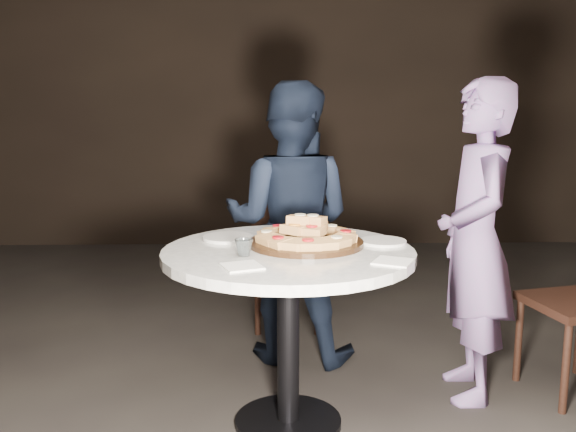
{
  "coord_description": "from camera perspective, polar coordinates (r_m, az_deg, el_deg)",
  "views": [
    {
      "loc": [
        -0.16,
        -2.6,
        1.39
      ],
      "look_at": [
        -0.1,
        0.02,
        0.91
      ],
      "focal_mm": 40.0,
      "sensor_mm": 36.0,
      "label": 1
    }
  ],
  "objects": [
    {
      "name": "serving_board",
      "position": [
        2.71,
        1.62,
        -2.41
      ],
      "size": [
        0.52,
        0.52,
        0.02
      ],
      "primitive_type": "cylinder",
      "rotation": [
        0.0,
        0.0,
        0.09
      ],
      "color": "black",
      "rests_on": "table"
    },
    {
      "name": "chair_far",
      "position": [
        3.84,
        -0.05,
        -2.85
      ],
      "size": [
        0.42,
        0.44,
        0.89
      ],
      "rotation": [
        0.0,
        0.0,
        3.12
      ],
      "color": "black",
      "rests_on": "ground"
    },
    {
      "name": "plate_right",
      "position": [
        2.78,
        8.43,
        -2.25
      ],
      "size": [
        0.22,
        0.22,
        0.01
      ],
      "primitive_type": "cylinder",
      "rotation": [
        0.0,
        0.0,
        0.12
      ],
      "color": "white",
      "rests_on": "table"
    },
    {
      "name": "plate_left",
      "position": [
        2.84,
        -5.35,
        -1.93
      ],
      "size": [
        0.24,
        0.24,
        0.01
      ],
      "primitive_type": "cylinder",
      "rotation": [
        0.0,
        0.0,
        -0.09
      ],
      "color": "white",
      "rests_on": "table"
    },
    {
      "name": "diner_navy",
      "position": [
        3.4,
        0.12,
        -0.64
      ],
      "size": [
        0.83,
        0.71,
        1.48
      ],
      "primitive_type": "imported",
      "rotation": [
        0.0,
        0.0,
        2.91
      ],
      "color": "black",
      "rests_on": "ground"
    },
    {
      "name": "floor",
      "position": [
        2.95,
        2.15,
        -17.77
      ],
      "size": [
        7.0,
        7.0,
        0.0
      ],
      "primitive_type": "plane",
      "color": "black",
      "rests_on": "ground"
    },
    {
      "name": "table",
      "position": [
        2.68,
        0.02,
        -6.0
      ],
      "size": [
        1.36,
        1.36,
        0.78
      ],
      "rotation": [
        0.0,
        0.0,
        0.38
      ],
      "color": "black",
      "rests_on": "ground"
    },
    {
      "name": "focaccia_pile",
      "position": [
        2.7,
        1.62,
        -1.54
      ],
      "size": [
        0.43,
        0.43,
        0.11
      ],
      "rotation": [
        0.0,
        0.0,
        -0.0
      ],
      "color": "#BD8549",
      "rests_on": "serving_board"
    },
    {
      "name": "diner_teal",
      "position": [
        3.08,
        16.33,
        -2.18
      ],
      "size": [
        0.38,
        0.56,
        1.49
      ],
      "primitive_type": "imported",
      "rotation": [
        0.0,
        0.0,
        -1.61
      ],
      "color": "slate",
      "rests_on": "ground"
    },
    {
      "name": "napkin_near",
      "position": [
        2.37,
        -4.11,
        -4.47
      ],
      "size": [
        0.18,
        0.18,
        0.01
      ],
      "primitive_type": "cube",
      "rotation": [
        0.0,
        0.0,
        0.37
      ],
      "color": "white",
      "rests_on": "table"
    },
    {
      "name": "water_glass",
      "position": [
        2.53,
        -3.94,
        -2.81
      ],
      "size": [
        0.1,
        0.1,
        0.07
      ],
      "primitive_type": "imported",
      "rotation": [
        0.0,
        0.0,
        0.41
      ],
      "color": "silver",
      "rests_on": "table"
    },
    {
      "name": "napkin_far",
      "position": [
        2.46,
        9.32,
        -4.02
      ],
      "size": [
        0.18,
        0.18,
        0.01
      ],
      "primitive_type": "cube",
      "rotation": [
        0.0,
        0.0,
        -0.44
      ],
      "color": "white",
      "rests_on": "table"
    }
  ]
}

